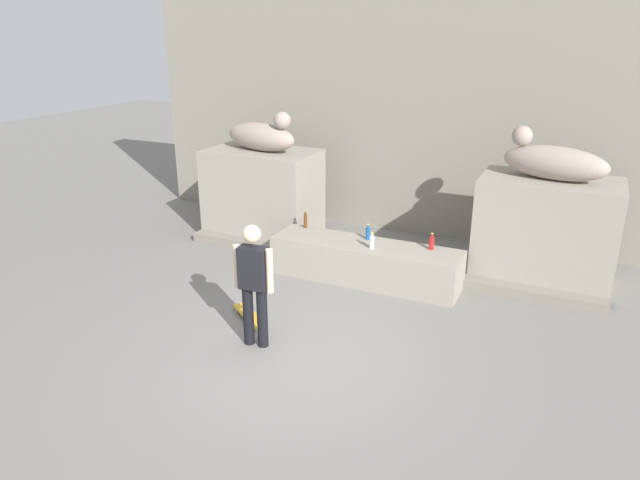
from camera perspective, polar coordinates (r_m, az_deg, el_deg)
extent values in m
plane|color=slate|center=(7.61, -2.83, -11.30)|extent=(40.00, 40.00, 0.00)
cube|color=gray|center=(11.68, 9.92, 13.52)|extent=(11.59, 0.60, 5.30)
cube|color=gray|center=(11.52, -5.60, 4.52)|extent=(2.12, 1.28, 1.72)
cube|color=gray|center=(10.03, 21.12, 0.77)|extent=(2.12, 1.28, 1.72)
ellipsoid|color=#A39185|center=(11.27, -5.80, 10.00)|extent=(1.68, 0.90, 0.52)
sphere|color=#A39185|center=(10.84, -3.71, 11.56)|extent=(0.32, 0.32, 0.32)
ellipsoid|color=#A39185|center=(9.74, 21.96, 6.99)|extent=(1.68, 0.90, 0.52)
sphere|color=#A39185|center=(9.83, 19.15, 9.58)|extent=(0.32, 0.32, 0.32)
cube|color=gray|center=(9.60, 4.43, -2.16)|extent=(3.12, 0.81, 0.64)
cylinder|color=black|center=(7.67, -5.66, -7.57)|extent=(0.14, 0.14, 0.82)
cylinder|color=black|center=(7.75, -7.01, -7.32)|extent=(0.14, 0.14, 0.82)
cube|color=black|center=(7.41, -6.54, -2.73)|extent=(0.38, 0.23, 0.56)
sphere|color=beige|center=(7.25, -6.68, 0.58)|extent=(0.23, 0.23, 0.23)
cylinder|color=beige|center=(7.33, -4.95, -3.04)|extent=(0.09, 0.09, 0.58)
cylinder|color=beige|center=(7.51, -8.09, -2.56)|extent=(0.09, 0.09, 0.58)
cube|color=gold|center=(8.50, -6.91, -7.28)|extent=(0.76, 0.64, 0.02)
cylinder|color=white|center=(8.75, -8.06, -6.79)|extent=(0.06, 0.06, 0.06)
cylinder|color=white|center=(8.79, -7.20, -6.61)|extent=(0.06, 0.06, 0.06)
cylinder|color=white|center=(8.25, -6.58, -8.50)|extent=(0.06, 0.06, 0.06)
cylinder|color=white|center=(8.29, -5.68, -8.29)|extent=(0.06, 0.06, 0.06)
cylinder|color=#593314|center=(10.18, -1.44, 1.86)|extent=(0.06, 0.06, 0.24)
cylinder|color=#593314|center=(10.14, -1.44, 2.67)|extent=(0.03, 0.03, 0.06)
cylinder|color=yellow|center=(10.13, -1.44, 2.86)|extent=(0.03, 0.03, 0.01)
cylinder|color=silver|center=(9.28, 5.09, -0.24)|extent=(0.08, 0.08, 0.20)
cylinder|color=silver|center=(9.23, 5.12, 0.52)|extent=(0.03, 0.03, 0.06)
cylinder|color=yellow|center=(9.22, 5.13, 0.73)|extent=(0.04, 0.04, 0.01)
cylinder|color=#194C99|center=(9.67, 4.70, 0.62)|extent=(0.07, 0.07, 0.19)
cylinder|color=#194C99|center=(9.62, 4.72, 1.33)|extent=(0.03, 0.03, 0.06)
cylinder|color=yellow|center=(9.61, 4.73, 1.54)|extent=(0.04, 0.04, 0.01)
cylinder|color=red|center=(9.36, 10.85, -0.33)|extent=(0.08, 0.08, 0.20)
cylinder|color=red|center=(9.32, 10.90, 0.43)|extent=(0.04, 0.04, 0.06)
cylinder|color=yellow|center=(9.30, 10.92, 0.63)|extent=(0.04, 0.04, 0.01)
cube|color=gray|center=(10.16, 5.47, -2.33)|extent=(7.34, 0.50, 0.17)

